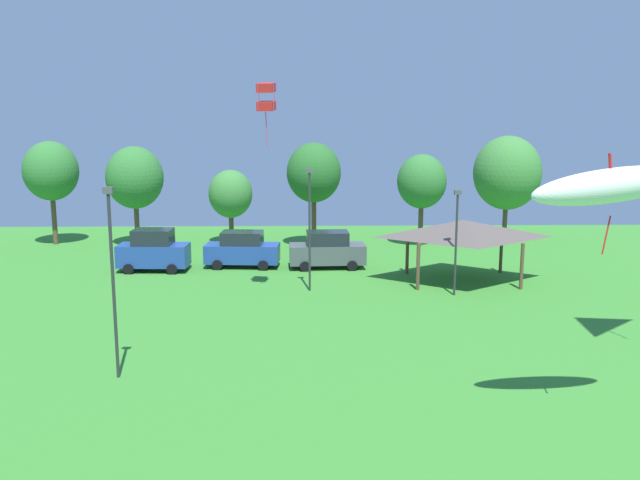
# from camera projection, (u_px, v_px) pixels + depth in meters

# --- Properties ---
(kite_flying_1) EXTENTS (0.97, 1.00, 3.21)m
(kite_flying_1) POSITION_uv_depth(u_px,v_px,m) (266.00, 97.00, 33.32)
(kite_flying_1) COLOR red
(kite_flying_3) EXTENTS (4.80, 1.14, 3.00)m
(kite_flying_3) POSITION_uv_depth(u_px,v_px,m) (610.00, 186.00, 19.71)
(kite_flying_3) COLOR white
(parked_car_leftmost) EXTENTS (4.35, 2.19, 2.62)m
(parked_car_leftmost) POSITION_uv_depth(u_px,v_px,m) (153.00, 251.00, 41.79)
(parked_car_leftmost) COLOR #234299
(parked_car_leftmost) RESTS_ON ground
(parked_car_second_from_left) EXTENTS (4.76, 2.28, 2.29)m
(parked_car_second_from_left) POSITION_uv_depth(u_px,v_px,m) (242.00, 249.00, 42.87)
(parked_car_second_from_left) COLOR #234299
(parked_car_second_from_left) RESTS_ON ground
(parked_car_third_from_left) EXTENTS (4.84, 2.29, 2.33)m
(parked_car_third_from_left) POSITION_uv_depth(u_px,v_px,m) (327.00, 250.00, 42.65)
(parked_car_third_from_left) COLOR #4C5156
(parked_car_third_from_left) RESTS_ON ground
(park_pavilion) EXTENTS (7.44, 5.20, 3.60)m
(park_pavilion) POSITION_uv_depth(u_px,v_px,m) (463.00, 229.00, 38.93)
(park_pavilion) COLOR brown
(park_pavilion) RESTS_ON ground
(light_post_0) EXTENTS (0.36, 0.20, 7.04)m
(light_post_0) POSITION_uv_depth(u_px,v_px,m) (113.00, 273.00, 24.25)
(light_post_0) COLOR #2D2D33
(light_post_0) RESTS_ON ground
(light_post_1) EXTENTS (0.36, 0.20, 5.67)m
(light_post_1) POSITION_uv_depth(u_px,v_px,m) (456.00, 236.00, 35.76)
(light_post_1) COLOR #2D2D33
(light_post_1) RESTS_ON ground
(light_post_3) EXTENTS (0.36, 0.20, 6.74)m
(light_post_3) POSITION_uv_depth(u_px,v_px,m) (310.00, 223.00, 36.59)
(light_post_3) COLOR #2D2D33
(light_post_3) RESTS_ON ground
(treeline_tree_0) EXTENTS (3.98, 3.98, 7.67)m
(treeline_tree_0) POSITION_uv_depth(u_px,v_px,m) (51.00, 171.00, 49.75)
(treeline_tree_0) COLOR brown
(treeline_tree_0) RESTS_ON ground
(treeline_tree_1) EXTENTS (4.13, 4.13, 7.32)m
(treeline_tree_1) POSITION_uv_depth(u_px,v_px,m) (135.00, 178.00, 49.27)
(treeline_tree_1) COLOR brown
(treeline_tree_1) RESTS_ON ground
(treeline_tree_2) EXTENTS (3.25, 3.25, 5.54)m
(treeline_tree_2) POSITION_uv_depth(u_px,v_px,m) (231.00, 194.00, 50.33)
(treeline_tree_2) COLOR brown
(treeline_tree_2) RESTS_ON ground
(treeline_tree_3) EXTENTS (3.92, 3.92, 7.61)m
(treeline_tree_3) POSITION_uv_depth(u_px,v_px,m) (314.00, 173.00, 48.72)
(treeline_tree_3) COLOR brown
(treeline_tree_3) RESTS_ON ground
(treeline_tree_4) EXTENTS (3.60, 3.60, 6.74)m
(treeline_tree_4) POSITION_uv_depth(u_px,v_px,m) (422.00, 182.00, 49.41)
(treeline_tree_4) COLOR brown
(treeline_tree_4) RESTS_ON ground
(treeline_tree_5) EXTENTS (5.10, 5.10, 8.01)m
(treeline_tree_5) POSITION_uv_depth(u_px,v_px,m) (507.00, 173.00, 51.35)
(treeline_tree_5) COLOR brown
(treeline_tree_5) RESTS_ON ground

